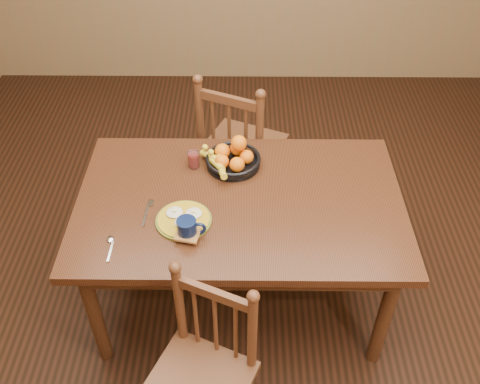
{
  "coord_description": "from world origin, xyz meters",
  "views": [
    {
      "loc": [
        0.02,
        -1.92,
        2.53
      ],
      "look_at": [
        0.0,
        0.0,
        0.8
      ],
      "focal_mm": 40.0,
      "sensor_mm": 36.0,
      "label": 1
    }
  ],
  "objects_px": {
    "chair_far": "(240,148)",
    "breakfast_plate": "(184,220)",
    "fruit_bowl": "(232,158)",
    "coffee_mug": "(188,228)",
    "chair_near": "(202,374)",
    "dining_table": "(240,212)"
  },
  "relations": [
    {
      "from": "chair_far",
      "to": "coffee_mug",
      "type": "distance_m",
      "value": 1.07
    },
    {
      "from": "breakfast_plate",
      "to": "dining_table",
      "type": "bearing_deg",
      "value": 31.21
    },
    {
      "from": "chair_far",
      "to": "breakfast_plate",
      "type": "bearing_deg",
      "value": 98.03
    },
    {
      "from": "breakfast_plate",
      "to": "coffee_mug",
      "type": "height_order",
      "value": "coffee_mug"
    },
    {
      "from": "fruit_bowl",
      "to": "dining_table",
      "type": "bearing_deg",
      "value": -80.55
    },
    {
      "from": "breakfast_plate",
      "to": "fruit_bowl",
      "type": "xyz_separation_m",
      "value": [
        0.22,
        0.42,
        0.03
      ]
    },
    {
      "from": "chair_far",
      "to": "breakfast_plate",
      "type": "relative_size",
      "value": 3.42
    },
    {
      "from": "chair_near",
      "to": "fruit_bowl",
      "type": "xyz_separation_m",
      "value": [
        0.11,
        1.02,
        0.36
      ]
    },
    {
      "from": "chair_near",
      "to": "fruit_bowl",
      "type": "relative_size",
      "value": 2.79
    },
    {
      "from": "dining_table",
      "to": "chair_near",
      "type": "distance_m",
      "value": 0.8
    },
    {
      "from": "coffee_mug",
      "to": "dining_table",
      "type": "bearing_deg",
      "value": 46.96
    },
    {
      "from": "chair_near",
      "to": "breakfast_plate",
      "type": "relative_size",
      "value": 3.03
    },
    {
      "from": "chair_far",
      "to": "chair_near",
      "type": "distance_m",
      "value": 1.52
    },
    {
      "from": "chair_far",
      "to": "coffee_mug",
      "type": "bearing_deg",
      "value": 100.91
    },
    {
      "from": "chair_near",
      "to": "fruit_bowl",
      "type": "height_order",
      "value": "fruit_bowl"
    },
    {
      "from": "chair_far",
      "to": "chair_near",
      "type": "xyz_separation_m",
      "value": [
        -0.15,
        -1.51,
        -0.06
      ]
    },
    {
      "from": "coffee_mug",
      "to": "fruit_bowl",
      "type": "height_order",
      "value": "fruit_bowl"
    },
    {
      "from": "chair_far",
      "to": "coffee_mug",
      "type": "relative_size",
      "value": 7.6
    },
    {
      "from": "dining_table",
      "to": "fruit_bowl",
      "type": "xyz_separation_m",
      "value": [
        -0.04,
        0.27,
        0.13
      ]
    },
    {
      "from": "chair_far",
      "to": "breakfast_plate",
      "type": "height_order",
      "value": "chair_far"
    },
    {
      "from": "breakfast_plate",
      "to": "coffee_mug",
      "type": "distance_m",
      "value": 0.1
    },
    {
      "from": "chair_far",
      "to": "fruit_bowl",
      "type": "xyz_separation_m",
      "value": [
        -0.04,
        -0.49,
        0.3
      ]
    }
  ]
}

